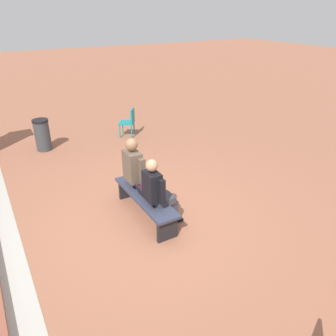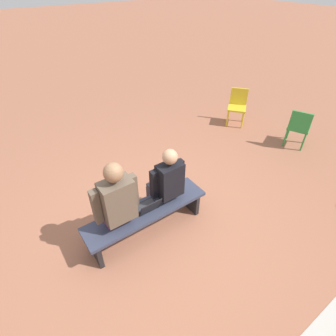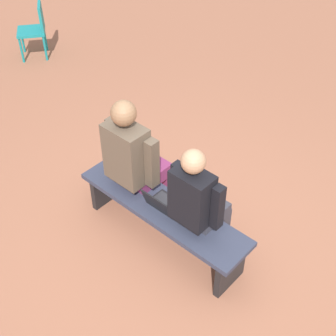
# 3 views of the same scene
# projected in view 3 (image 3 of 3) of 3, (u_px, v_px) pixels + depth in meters

# --- Properties ---
(ground_plane) EXTENTS (60.00, 60.00, 0.00)m
(ground_plane) POSITION_uv_depth(u_px,v_px,m) (172.00, 249.00, 4.51)
(ground_plane) COLOR #9E6047
(bench) EXTENTS (1.80, 0.44, 0.45)m
(bench) POSITION_uv_depth(u_px,v_px,m) (163.00, 213.00, 4.38)
(bench) COLOR #33384C
(bench) RESTS_ON ground
(person_student) EXTENTS (0.52, 0.66, 1.31)m
(person_student) POSITION_uv_depth(u_px,v_px,m) (199.00, 201.00, 4.00)
(person_student) COLOR #383842
(person_student) RESTS_ON ground
(person_adult) EXTENTS (0.59, 0.75, 1.43)m
(person_adult) POSITION_uv_depth(u_px,v_px,m) (136.00, 158.00, 4.37)
(person_adult) COLOR #7F2D5B
(person_adult) RESTS_ON ground
(laptop) EXTENTS (0.32, 0.29, 0.21)m
(laptop) POSITION_uv_depth(u_px,v_px,m) (163.00, 203.00, 4.27)
(laptop) COLOR black
(laptop) RESTS_ON bench
(plastic_chair_far_right) EXTENTS (0.59, 0.59, 0.84)m
(plastic_chair_far_right) POSITION_uv_depth(u_px,v_px,m) (35.00, 27.00, 7.25)
(plastic_chair_far_right) COLOR teal
(plastic_chair_far_right) RESTS_ON ground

